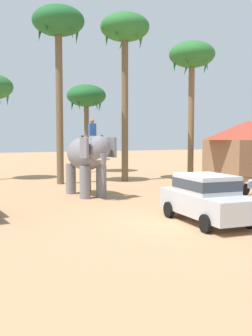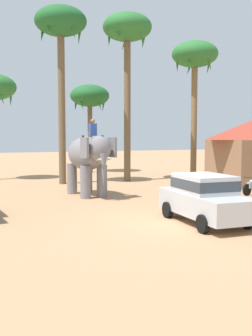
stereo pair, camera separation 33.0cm
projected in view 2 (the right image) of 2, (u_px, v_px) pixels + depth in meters
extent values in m
plane|color=tan|center=(180.00, 222.00, 14.31)|extent=(120.00, 120.00, 0.00)
cube|color=#B7BABF|center=(205.00, 204.00, 14.11)|extent=(1.87, 4.17, 0.76)
cube|color=#B7BABF|center=(204.00, 184.00, 14.15)|extent=(1.65, 2.16, 0.64)
cube|color=#2D3842|center=(204.00, 184.00, 14.15)|extent=(1.67, 2.19, 0.35)
cylinder|color=black|center=(248.00, 220.00, 13.24)|extent=(0.21, 0.61, 0.60)
cylinder|color=black|center=(203.00, 224.00, 12.66)|extent=(0.21, 0.61, 0.60)
cylinder|color=black|center=(207.00, 207.00, 15.62)|extent=(0.21, 0.61, 0.60)
cylinder|color=black|center=(167.00, 210.00, 15.04)|extent=(0.21, 0.61, 0.60)
ellipsoid|color=slate|center=(86.00, 153.00, 20.48)|extent=(1.90, 3.24, 1.70)
cylinder|color=slate|center=(102.00, 181.00, 19.98)|extent=(0.52, 0.52, 1.60)
cylinder|color=slate|center=(86.00, 182.00, 19.57)|extent=(0.52, 0.52, 1.60)
cylinder|color=slate|center=(87.00, 178.00, 21.62)|extent=(0.52, 0.52, 1.60)
cylinder|color=slate|center=(72.00, 179.00, 21.20)|extent=(0.52, 0.52, 1.60)
ellipsoid|color=slate|center=(99.00, 149.00, 19.03)|extent=(1.19, 1.10, 1.20)
cube|color=slate|center=(112.00, 147.00, 19.45)|extent=(0.20, 0.81, 0.96)
cube|color=slate|center=(85.00, 148.00, 18.77)|extent=(0.20, 0.81, 0.96)
cone|color=slate|center=(104.00, 170.00, 18.71)|extent=(0.39, 0.39, 1.60)
cone|color=beige|center=(108.00, 159.00, 18.84)|extent=(0.18, 0.57, 0.21)
cone|color=beige|center=(98.00, 160.00, 18.59)|extent=(0.18, 0.57, 0.21)
cube|color=#2D519E|center=(93.00, 130.00, 19.63)|extent=(0.36, 0.27, 0.60)
sphere|color=#8E6647|center=(93.00, 121.00, 19.60)|extent=(0.22, 0.22, 0.22)
cylinder|color=#333338|center=(103.00, 141.00, 19.92)|extent=(0.12, 0.12, 0.55)
cylinder|color=#333338|center=(83.00, 141.00, 19.43)|extent=(0.12, 0.12, 0.55)
cylinder|color=black|center=(247.00, 190.00, 20.54)|extent=(0.61, 0.24, 0.60)
cylinder|color=black|center=(248.00, 178.00, 20.54)|extent=(0.17, 0.54, 0.04)
cylinder|color=brown|center=(62.00, 105.00, 25.07)|extent=(0.44, 0.44, 9.86)
ellipsoid|color=#1E5B28|center=(61.00, 21.00, 24.65)|extent=(3.20, 3.20, 1.80)
cone|color=#1E5B28|center=(80.00, 31.00, 25.15)|extent=(0.40, 0.92, 1.64)
cone|color=#1E5B28|center=(62.00, 34.00, 25.88)|extent=(0.91, 0.57, 1.67)
cone|color=#1E5B28|center=(43.00, 31.00, 24.97)|extent=(0.73, 0.83, 1.69)
cone|color=#1E5B28|center=(47.00, 25.00, 23.67)|extent=(0.73, 0.83, 1.69)
cone|color=#1E5B28|center=(71.00, 25.00, 23.78)|extent=(0.91, 0.57, 1.67)
cylinder|color=brown|center=(194.00, 118.00, 28.31)|extent=(0.42, 0.42, 8.49)
ellipsoid|color=#286B2D|center=(195.00, 54.00, 27.94)|extent=(3.20, 3.20, 1.80)
cone|color=#286B2D|center=(209.00, 63.00, 28.44)|extent=(0.40, 0.92, 1.64)
cone|color=#286B2D|center=(191.00, 64.00, 29.17)|extent=(0.91, 0.57, 1.67)
cone|color=#286B2D|center=(177.00, 62.00, 28.26)|extent=(0.73, 0.83, 1.69)
cone|color=#286B2D|center=(188.00, 59.00, 26.96)|extent=(0.73, 0.83, 1.69)
cone|color=#286B2D|center=(209.00, 59.00, 27.07)|extent=(0.91, 0.57, 1.67)
cone|color=#286B2D|center=(11.00, 95.00, 27.90)|extent=(0.40, 0.92, 1.64)
cone|color=#286B2D|center=(0.00, 93.00, 26.53)|extent=(0.91, 0.57, 1.67)
cylinder|color=brown|center=(90.00, 135.00, 33.17)|extent=(0.39, 0.39, 6.09)
ellipsoid|color=#1E5B28|center=(90.00, 96.00, 32.90)|extent=(3.20, 3.20, 1.80)
cone|color=#1E5B28|center=(104.00, 102.00, 33.40)|extent=(0.40, 0.92, 1.64)
cone|color=#1E5B28|center=(90.00, 103.00, 34.14)|extent=(0.91, 0.57, 1.67)
cone|color=#1E5B28|center=(76.00, 102.00, 33.23)|extent=(0.73, 0.83, 1.69)
cone|color=#1E5B28|center=(81.00, 101.00, 31.93)|extent=(0.73, 0.83, 1.69)
cone|color=#1E5B28|center=(99.00, 101.00, 32.03)|extent=(0.91, 0.57, 1.67)
cylinder|color=brown|center=(127.00, 107.00, 26.54)|extent=(0.44, 0.44, 9.89)
ellipsoid|color=#286B2D|center=(127.00, 27.00, 26.12)|extent=(3.20, 3.20, 1.80)
cone|color=#286B2D|center=(144.00, 37.00, 26.61)|extent=(0.40, 0.92, 1.64)
cone|color=#286B2D|center=(126.00, 39.00, 27.35)|extent=(0.91, 0.57, 1.67)
cone|color=#286B2D|center=(110.00, 36.00, 26.44)|extent=(0.73, 0.83, 1.69)
cone|color=#286B2D|center=(117.00, 31.00, 25.14)|extent=(0.73, 0.83, 1.69)
cone|color=#286B2D|center=(140.00, 31.00, 25.25)|extent=(0.91, 0.57, 1.67)
cube|color=#8C6647|center=(251.00, 162.00, 25.19)|extent=(4.46, 3.67, 2.80)
pyramid|color=#9E3828|center=(251.00, 130.00, 25.03)|extent=(5.07, 4.28, 1.20)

